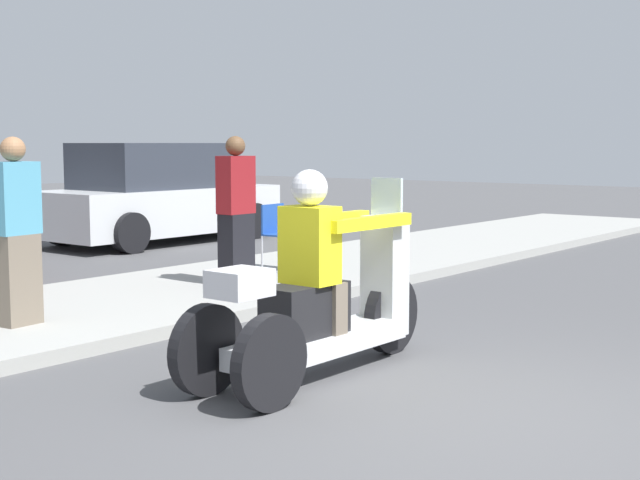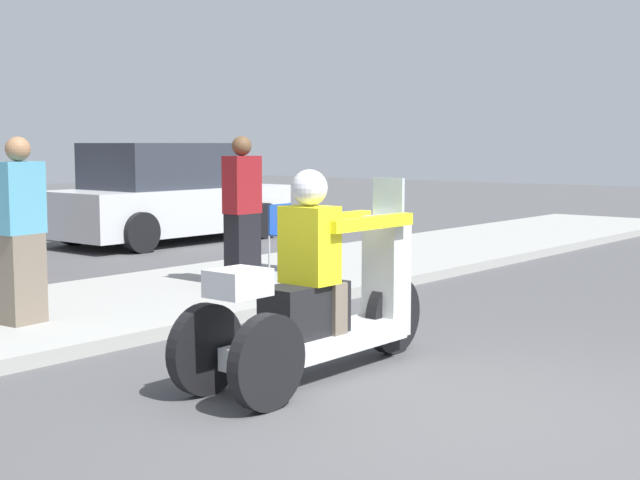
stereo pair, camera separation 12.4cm
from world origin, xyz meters
TOP-DOWN VIEW (x-y plane):
  - ground_plane at (0.00, 0.00)m, footprint 60.00×60.00m
  - sidewalk_strip at (0.00, 4.60)m, footprint 28.00×2.80m
  - motorcycle_trike at (0.20, 1.41)m, footprint 2.41×0.67m
  - spectator_mid_group at (2.31, 4.28)m, footprint 0.39×0.24m
  - spectator_far_back at (-0.43, 4.26)m, footprint 0.41×0.27m
  - folding_chair_set_back at (3.51, 4.68)m, footprint 0.50×0.50m
  - parked_car_lot_center at (5.38, 9.10)m, footprint 4.25×1.96m

SIDE VIEW (x-z plane):
  - ground_plane at x=0.00m, z-range 0.00..0.00m
  - sidewalk_strip at x=0.00m, z-range 0.00..0.12m
  - motorcycle_trike at x=0.20m, z-range -0.21..1.30m
  - folding_chair_set_back at x=3.51m, z-range 0.21..1.03m
  - parked_car_lot_center at x=5.38m, z-range -0.06..1.64m
  - spectator_far_back at x=-0.43m, z-range 0.09..1.72m
  - spectator_mid_group at x=2.31m, z-range 0.09..1.74m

